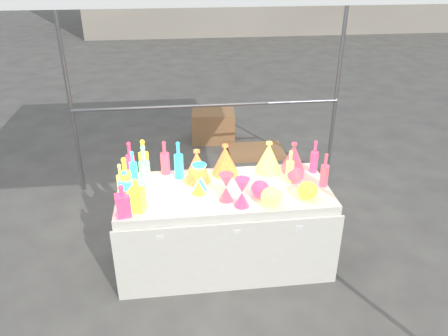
{
  "coord_description": "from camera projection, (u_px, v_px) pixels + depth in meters",
  "views": [
    {
      "loc": [
        -0.39,
        -3.21,
        2.59
      ],
      "look_at": [
        0.0,
        0.0,
        0.95
      ],
      "focal_mm": 35.0,
      "sensor_mm": 36.0,
      "label": 1
    }
  ],
  "objects": [
    {
      "name": "cardboard_box_flat",
      "position": [
        256.0,
        151.0,
        6.11
      ],
      "size": [
        0.77,
        0.55,
        0.07
      ],
      "primitive_type": "cube",
      "rotation": [
        0.0,
        0.0,
        -0.01
      ],
      "color": "#A5734A",
      "rests_on": "ground"
    },
    {
      "name": "globe_3",
      "position": [
        295.0,
        176.0,
        3.8
      ],
      "size": [
        0.17,
        0.17,
        0.12
      ],
      "primitive_type": null,
      "rotation": [
        0.0,
        0.0,
        0.18
      ],
      "color": "#1B1FA2",
      "rests_on": "display_table"
    },
    {
      "name": "cardboard_box_closed",
      "position": [
        213.0,
        126.0,
        6.45
      ],
      "size": [
        0.66,
        0.51,
        0.45
      ],
      "primitive_type": "cube",
      "rotation": [
        0.0,
        0.0,
        -0.1
      ],
      "color": "#A5734A",
      "rests_on": "ground"
    },
    {
      "name": "hourglass_4",
      "position": [
        198.0,
        181.0,
        3.6
      ],
      "size": [
        0.14,
        0.14,
        0.22
      ],
      "primitive_type": null,
      "rotation": [
        0.0,
        0.0,
        -0.3
      ],
      "color": "#F74F17",
      "rests_on": "display_table"
    },
    {
      "name": "bottle_3",
      "position": [
        165.0,
        158.0,
        3.9
      ],
      "size": [
        0.11,
        0.11,
        0.32
      ],
      "primitive_type": null,
      "rotation": [
        0.0,
        0.0,
        -0.42
      ],
      "color": "#1B1FA2",
      "rests_on": "display_table"
    },
    {
      "name": "lampshade_2",
      "position": [
        293.0,
        157.0,
        3.98
      ],
      "size": [
        0.25,
        0.25,
        0.27
      ],
      "primitive_type": null,
      "rotation": [
        0.0,
        0.0,
        -0.12
      ],
      "color": "#1B1FA2",
      "rests_on": "display_table"
    },
    {
      "name": "bottle_0",
      "position": [
        144.0,
        157.0,
        3.88
      ],
      "size": [
        0.11,
        0.11,
        0.34
      ],
      "primitive_type": null,
      "rotation": [
        0.0,
        0.0,
        0.24
      ],
      "color": "#F74F17",
      "rests_on": "display_table"
    },
    {
      "name": "decanter_0",
      "position": [
        136.0,
        195.0,
        3.36
      ],
      "size": [
        0.14,
        0.14,
        0.27
      ],
      "primitive_type": null,
      "rotation": [
        0.0,
        0.0,
        -0.31
      ],
      "color": "#F74F17",
      "rests_on": "display_table"
    },
    {
      "name": "globe_1",
      "position": [
        272.0,
        198.0,
        3.45
      ],
      "size": [
        0.21,
        0.21,
        0.14
      ],
      "primitive_type": null,
      "rotation": [
        0.0,
        0.0,
        0.29
      ],
      "color": "#147C82",
      "rests_on": "display_table"
    },
    {
      "name": "globe_0",
      "position": [
        308.0,
        191.0,
        3.55
      ],
      "size": [
        0.2,
        0.2,
        0.13
      ],
      "primitive_type": null,
      "rotation": [
        0.0,
        0.0,
        0.25
      ],
      "color": "#F74F17",
      "rests_on": "display_table"
    },
    {
      "name": "bottle_6",
      "position": [
        125.0,
        177.0,
        3.54
      ],
      "size": [
        0.12,
        0.12,
        0.35
      ],
      "primitive_type": null,
      "rotation": [
        0.0,
        0.0,
        -0.43
      ],
      "color": "#F74F17",
      "rests_on": "display_table"
    },
    {
      "name": "hourglass_1",
      "position": [
        226.0,
        187.0,
        3.5
      ],
      "size": [
        0.15,
        0.15,
        0.24
      ],
      "primitive_type": null,
      "rotation": [
        0.0,
        0.0,
        -0.35
      ],
      "color": "#1B1FA2",
      "rests_on": "display_table"
    },
    {
      "name": "bottle_4",
      "position": [
        121.0,
        180.0,
        3.56
      ],
      "size": [
        0.09,
        0.09,
        0.29
      ],
      "primitive_type": null,
      "rotation": [
        0.0,
        0.0,
        0.3
      ],
      "color": "#147C82",
      "rests_on": "display_table"
    },
    {
      "name": "bottle_11",
      "position": [
        290.0,
        166.0,
        3.78
      ],
      "size": [
        0.08,
        0.08,
        0.3
      ],
      "primitive_type": null,
      "rotation": [
        0.0,
        0.0,
        0.19
      ],
      "color": "#147C82",
      "rests_on": "display_table"
    },
    {
      "name": "lampshade_3",
      "position": [
        269.0,
        157.0,
        3.95
      ],
      "size": [
        0.25,
        0.25,
        0.29
      ],
      "primitive_type": null,
      "rotation": [
        0.0,
        0.0,
        -0.02
      ],
      "color": "#147C82",
      "rests_on": "display_table"
    },
    {
      "name": "bottle_5",
      "position": [
        144.0,
        168.0,
        3.6
      ],
      "size": [
        0.1,
        0.1,
        0.42
      ],
      "primitive_type": null,
      "rotation": [
        0.0,
        0.0,
        -0.16
      ],
      "color": "#B62495",
      "rests_on": "display_table"
    },
    {
      "name": "lampshade_1",
      "position": [
        225.0,
        159.0,
        3.91
      ],
      "size": [
        0.29,
        0.29,
        0.29
      ],
      "primitive_type": null,
      "rotation": [
        0.0,
        0.0,
        -0.19
      ],
      "color": "yellow",
      "rests_on": "display_table"
    },
    {
      "name": "hourglass_3",
      "position": [
        201.0,
        176.0,
        3.71
      ],
      "size": [
        0.13,
        0.13,
        0.21
      ],
      "primitive_type": null,
      "rotation": [
        0.0,
        0.0,
        0.25
      ],
      "color": "#B62495",
      "rests_on": "display_table"
    },
    {
      "name": "display_table",
      "position": [
        224.0,
        226.0,
        3.88
      ],
      "size": [
        1.84,
        0.83,
        0.75
      ],
      "color": "white",
      "rests_on": "ground"
    },
    {
      "name": "globe_2",
      "position": [
        260.0,
        189.0,
        3.59
      ],
      "size": [
        0.17,
        0.17,
        0.12
      ],
      "primitive_type": null,
      "rotation": [
        0.0,
        0.0,
        -0.12
      ],
      "color": "#D54216",
      "rests_on": "display_table"
    },
    {
      "name": "bottle_9",
      "position": [
        315.0,
        156.0,
        3.94
      ],
      "size": [
        0.08,
        0.08,
        0.31
      ],
      "primitive_type": null,
      "rotation": [
        0.0,
        0.0,
        -0.18
      ],
      "color": "#D54216",
      "rests_on": "display_table"
    },
    {
      "name": "bottle_2",
      "position": [
        130.0,
        161.0,
        3.81
      ],
      "size": [
        0.09,
        0.09,
        0.35
      ],
      "primitive_type": null,
      "rotation": [
        0.0,
        0.0,
        -0.27
      ],
      "color": "#D54216",
      "rests_on": "display_table"
    },
    {
      "name": "bottle_7",
      "position": [
        179.0,
        160.0,
        3.83
      ],
      "size": [
        0.1,
        0.1,
        0.35
      ],
      "primitive_type": null,
      "rotation": [
        0.0,
        0.0,
        -0.35
      ],
      "color": "green",
      "rests_on": "display_table"
    },
    {
      "name": "bottle_1",
      "position": [
        133.0,
        167.0,
        3.76
      ],
      "size": [
        0.08,
        0.08,
        0.3
      ],
      "primitive_type": null,
      "rotation": [
        0.0,
        0.0,
        -0.08
      ],
      "color": "green",
      "rests_on": "display_table"
    },
    {
      "name": "hourglass_0",
      "position": [
        242.0,
        193.0,
        3.42
      ],
      "size": [
        0.14,
        0.14,
        0.24
      ],
      "primitive_type": null,
      "rotation": [
        0.0,
        0.0,
        -0.22
      ],
      "color": "#D54216",
      "rests_on": "display_table"
    },
    {
      "name": "lampshade_0",
      "position": [
        197.0,
        165.0,
        3.8
      ],
      "size": [
        0.31,
        0.31,
        0.29
      ],
      "primitive_type": null,
      "rotation": [
        0.0,
        0.0,
        0.33
      ],
      "color": "yellow",
      "rests_on": "display_table"
    },
    {
      "name": "ground",
      "position": [
        224.0,
        259.0,
        4.06
      ],
      "size": [
        80.0,
        80.0,
        0.0
      ],
      "primitive_type": "plane",
      "color": "slate",
      "rests_on": "ground"
    },
    {
      "name": "decanter_1",
      "position": [
        122.0,
        200.0,
        3.29
      ],
      "size": [
        0.13,
        0.13,
        0.27
      ],
      "primitive_type": null,
      "rotation": [
        0.0,
        0.0,
        0.21
      ],
      "color": "#D54216",
      "rests_on": "display_table"
    },
    {
      "name": "bottle_10",
      "position": [
        325.0,
        170.0,
        3.7
      ],
      "size": [
        0.09,
        0.09,
        0.31
      ],
      "primitive_type": null,
      "rotation": [
        0.0,
        0.0,
        0.42
      ],
      "color": "#1B1FA2",
      "rests_on": "display_table"
    },
    {
      "name": "decanter_2",
      "position": [
        125.0,
        184.0,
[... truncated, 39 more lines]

